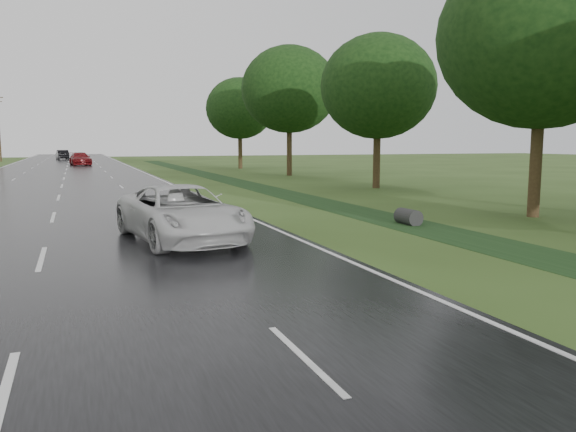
# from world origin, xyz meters

# --- Properties ---
(ground) EXTENTS (220.00, 220.00, 0.00)m
(ground) POSITION_xyz_m (0.00, 0.00, 0.00)
(ground) COLOR #2F4619
(ground) RESTS_ON ground
(road) EXTENTS (14.00, 180.00, 0.04)m
(road) POSITION_xyz_m (0.00, 45.00, 0.02)
(road) COLOR black
(road) RESTS_ON ground
(edge_stripe_east) EXTENTS (0.12, 180.00, 0.01)m
(edge_stripe_east) POSITION_xyz_m (6.75, 45.00, 0.04)
(edge_stripe_east) COLOR silver
(edge_stripe_east) RESTS_ON road
(center_line) EXTENTS (0.12, 180.00, 0.01)m
(center_line) POSITION_xyz_m (0.00, 45.00, 0.04)
(center_line) COLOR silver
(center_line) RESTS_ON road
(drainage_ditch) EXTENTS (2.20, 120.00, 0.56)m
(drainage_ditch) POSITION_xyz_m (11.50, 18.71, 0.04)
(drainage_ditch) COLOR black
(drainage_ditch) RESTS_ON ground
(tree_east_b) EXTENTS (7.60, 7.60, 10.11)m
(tree_east_b) POSITION_xyz_m (17.00, 10.00, 6.68)
(tree_east_b) COLOR #382817
(tree_east_b) RESTS_ON ground
(tree_east_c) EXTENTS (7.00, 7.00, 9.29)m
(tree_east_c) POSITION_xyz_m (18.20, 24.00, 6.14)
(tree_east_c) COLOR #382817
(tree_east_c) RESTS_ON ground
(tree_east_d) EXTENTS (8.00, 8.00, 10.76)m
(tree_east_d) POSITION_xyz_m (17.80, 38.00, 7.15)
(tree_east_d) COLOR #382817
(tree_east_d) RESTS_ON ground
(tree_east_f) EXTENTS (7.20, 7.20, 9.62)m
(tree_east_f) POSITION_xyz_m (17.50, 52.00, 6.37)
(tree_east_f) COLOR #382817
(tree_east_f) RESTS_ON ground
(white_pickup) EXTENTS (3.37, 5.93, 1.56)m
(white_pickup) POSITION_xyz_m (3.60, 9.31, 0.82)
(white_pickup) COLOR silver
(white_pickup) RESTS_ON road
(far_car_red) EXTENTS (2.77, 5.54, 1.54)m
(far_car_red) POSITION_xyz_m (1.47, 66.26, 0.81)
(far_car_red) COLOR maroon
(far_car_red) RESTS_ON road
(far_car_dark) EXTENTS (2.19, 4.82, 1.53)m
(far_car_dark) POSITION_xyz_m (-1.00, 90.65, 0.81)
(far_car_dark) COLOR black
(far_car_dark) RESTS_ON road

